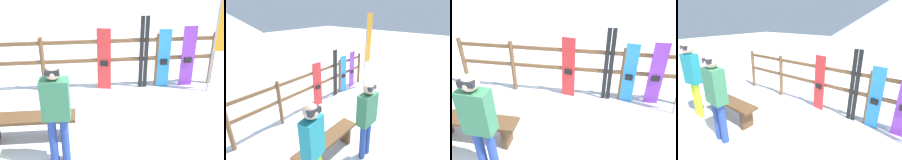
% 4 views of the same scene
% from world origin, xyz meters
% --- Properties ---
extents(ground_plane, '(40.00, 40.00, 0.00)m').
position_xyz_m(ground_plane, '(0.00, 0.00, 0.00)').
color(ground_plane, white).
extents(fence, '(5.15, 0.10, 1.25)m').
position_xyz_m(fence, '(0.00, 2.18, 0.74)').
color(fence, brown).
rests_on(fence, ground).
extents(bench, '(1.59, 0.36, 0.49)m').
position_xyz_m(bench, '(-1.34, 0.41, 0.37)').
color(bench, brown).
rests_on(bench, ground).
extents(person_plaid_green, '(0.42, 0.25, 1.70)m').
position_xyz_m(person_plaid_green, '(-0.79, -0.16, 1.00)').
color(person_plaid_green, navy).
rests_on(person_plaid_green, ground).
extents(snowboard_red, '(0.30, 0.09, 1.43)m').
position_xyz_m(snowboard_red, '(0.07, 2.12, 0.71)').
color(snowboard_red, red).
rests_on(snowboard_red, ground).
extents(ski_pair_black, '(0.20, 0.02, 1.68)m').
position_xyz_m(ski_pair_black, '(0.94, 2.12, 0.84)').
color(ski_pair_black, black).
rests_on(ski_pair_black, ground).
extents(snowboard_blue, '(0.28, 0.09, 1.38)m').
position_xyz_m(snowboard_blue, '(1.39, 2.12, 0.68)').
color(snowboard_blue, '#288CE0').
rests_on(snowboard_blue, ground).
extents(snowboard_purple, '(0.31, 0.06, 1.43)m').
position_xyz_m(snowboard_purple, '(1.94, 2.12, 0.71)').
color(snowboard_purple, purple).
rests_on(snowboard_purple, ground).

